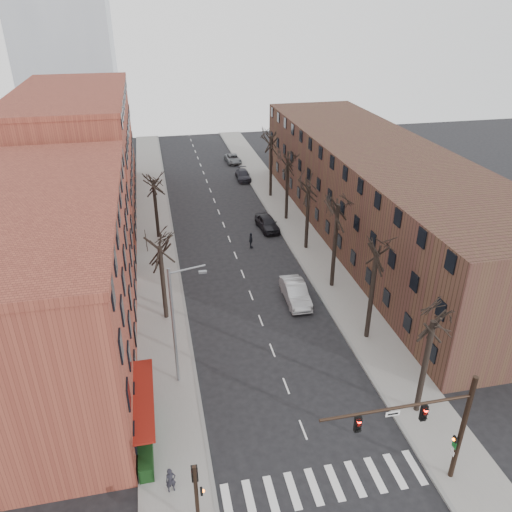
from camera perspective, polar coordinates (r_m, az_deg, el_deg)
ground at (r=30.32m, az=7.82°, el=-24.47°), size 160.00×160.00×0.00m
sidewalk_left at (r=57.38m, az=-11.49°, el=2.52°), size 4.00×90.00×0.15m
sidewalk_right at (r=59.45m, az=4.09°, el=3.93°), size 4.00×90.00×0.15m
building_left_near at (r=37.78m, az=-23.49°, el=-3.06°), size 12.00×26.00×12.00m
building_left_far at (r=64.07m, az=-19.61°, el=10.75°), size 12.00×28.00×14.00m
building_right at (r=56.04m, az=13.62°, el=7.14°), size 12.00×50.00×10.00m
awning_left at (r=33.30m, az=-12.27°, el=-18.85°), size 1.20×7.00×0.15m
hedge at (r=32.14m, az=-12.54°, el=-19.34°), size 0.80×6.00×1.00m
tree_right_a at (r=35.30m, az=17.80°, el=-16.48°), size 5.20×5.20×10.00m
tree_right_b at (r=40.62m, az=12.48°, el=-9.08°), size 5.20×5.20×10.80m
tree_right_c at (r=46.72m, az=8.62°, el=-3.43°), size 5.20×5.20×11.60m
tree_right_d at (r=53.32m, az=5.71°, el=0.87°), size 5.20×5.20×10.00m
tree_right_e at (r=60.26m, az=3.46°, el=4.21°), size 5.20×5.20×10.80m
tree_right_f at (r=67.43m, az=1.66°, el=6.84°), size 5.20×5.20×11.60m
tree_left_a at (r=42.52m, az=-10.18°, el=-6.99°), size 5.20×5.20×9.50m
tree_left_b at (r=56.50m, az=-11.04°, el=2.07°), size 5.20×5.20×9.50m
signal_mast_arm at (r=28.43m, az=20.06°, el=-17.56°), size 8.14×0.30×7.20m
signal_pole_left at (r=26.71m, az=-6.84°, el=-25.14°), size 0.47×0.44×4.40m
streetlight at (r=33.09m, az=-9.15°, el=-7.43°), size 2.45×0.22×9.03m
silver_sedan at (r=43.76m, az=4.53°, el=-4.19°), size 1.92×5.20×1.70m
parked_car_near at (r=57.19m, az=1.29°, el=3.81°), size 2.34×4.88×1.61m
parked_car_mid at (r=73.77m, az=-1.50°, el=9.24°), size 2.09×4.79×1.37m
parked_car_far at (r=81.83m, az=-2.64°, el=11.04°), size 2.36×4.72×1.28m
pedestrian_a at (r=29.42m, az=-9.72°, el=-23.95°), size 0.63×0.48×1.56m
pedestrian_crossing at (r=52.81m, az=-0.58°, el=1.79°), size 0.58×1.07×1.73m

